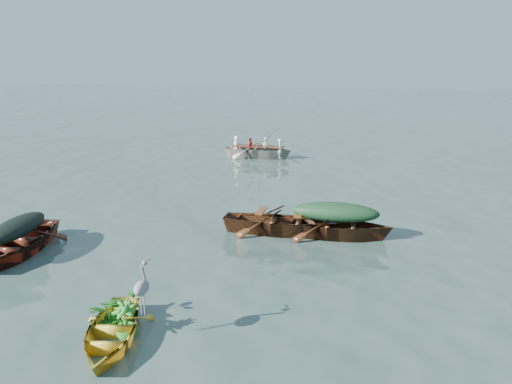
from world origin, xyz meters
TOP-DOWN VIEW (x-y plane):
  - ground at (0.00, 0.00)m, footprint 140.00×140.00m
  - yellow_dinghy at (-0.97, -4.42)m, footprint 1.93×3.06m
  - dark_covered_boat at (-5.13, -1.36)m, footprint 2.03×4.14m
  - green_tarp_boat at (2.27, 1.56)m, footprint 4.22×1.40m
  - open_wooden_boat at (0.80, 1.53)m, footprint 4.32×1.35m
  - rowed_boat at (-2.17, 11.67)m, footprint 4.50×1.36m
  - dark_tarp_cover at (-5.13, -1.36)m, footprint 1.12×2.28m
  - green_tarp_cover at (2.27, 1.56)m, footprint 2.32×0.77m
  - thwart_benches at (0.80, 1.53)m, footprint 2.16×0.81m
  - heron at (-0.45, -4.23)m, footprint 0.38×0.46m
  - dinghy_weeds at (-1.09, -3.88)m, footprint 0.91×1.05m
  - rowers at (-2.17, 11.67)m, footprint 3.15×1.22m
  - oars at (-2.17, 11.67)m, footprint 0.60×2.60m

SIDE VIEW (x-z plane):
  - ground at x=0.00m, z-range 0.00..0.00m
  - yellow_dinghy at x=-0.97m, z-range -0.37..0.37m
  - dark_covered_boat at x=-5.13m, z-range -0.50..0.50m
  - green_tarp_boat at x=2.27m, z-range -0.48..0.48m
  - open_wooden_boat at x=0.80m, z-range -0.50..0.50m
  - rowed_boat at x=-2.17m, z-range -0.54..0.54m
  - thwart_benches at x=0.80m, z-range 0.50..0.54m
  - oars at x=-2.17m, z-range 0.54..0.60m
  - dinghy_weeds at x=-1.09m, z-range 0.37..0.97m
  - dark_tarp_cover at x=-5.13m, z-range 0.50..0.90m
  - green_tarp_cover at x=2.27m, z-range 0.48..1.00m
  - heron at x=-0.45m, z-range 0.37..1.29m
  - rowers at x=-2.17m, z-range 0.54..1.30m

